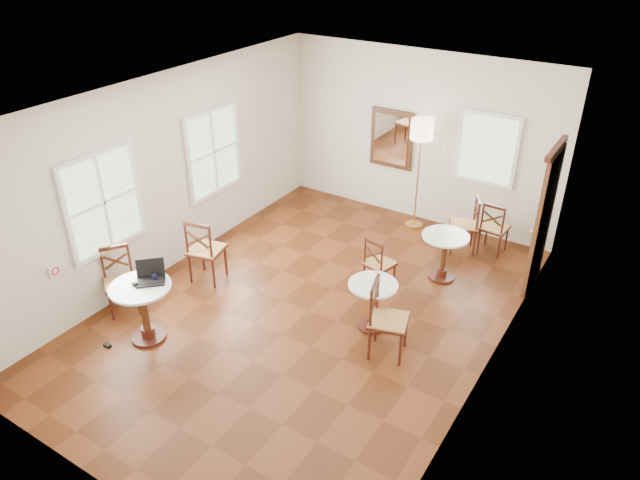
{
  "coord_description": "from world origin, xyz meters",
  "views": [
    {
      "loc": [
        3.77,
        -5.66,
        4.98
      ],
      "look_at": [
        0.0,
        0.3,
        1.0
      ],
      "focal_mm": 33.24,
      "sensor_mm": 36.0,
      "label": 1
    }
  ],
  "objects_px": {
    "chair_mid_a": "(379,264)",
    "mouse": "(135,284)",
    "laptop": "(151,275)",
    "navy_mug": "(155,277)",
    "cafe_table_near": "(143,307)",
    "cafe_table_back": "(444,252)",
    "chair_near_b": "(120,281)",
    "chair_back_a": "(494,228)",
    "water_glass": "(136,281)",
    "chair_near_a": "(205,250)",
    "chair_mid_b": "(387,319)",
    "cafe_table_mid": "(372,301)",
    "power_adapter": "(107,345)",
    "floor_lamp": "(421,137)",
    "chair_back_b": "(465,225)"
  },
  "relations": [
    {
      "from": "chair_near_a",
      "to": "chair_mid_b",
      "type": "distance_m",
      "value": 3.05
    },
    {
      "from": "cafe_table_near",
      "to": "laptop",
      "type": "bearing_deg",
      "value": 86.77
    },
    {
      "from": "chair_near_a",
      "to": "floor_lamp",
      "type": "relative_size",
      "value": 0.53
    },
    {
      "from": "cafe_table_back",
      "to": "chair_near_b",
      "type": "xyz_separation_m",
      "value": [
        -3.48,
        -3.16,
        0.01
      ]
    },
    {
      "from": "mouse",
      "to": "navy_mug",
      "type": "height_order",
      "value": "navy_mug"
    },
    {
      "from": "cafe_table_back",
      "to": "mouse",
      "type": "height_order",
      "value": "mouse"
    },
    {
      "from": "cafe_table_mid",
      "to": "navy_mug",
      "type": "height_order",
      "value": "navy_mug"
    },
    {
      "from": "chair_near_a",
      "to": "navy_mug",
      "type": "height_order",
      "value": "chair_near_a"
    },
    {
      "from": "cafe_table_back",
      "to": "water_glass",
      "type": "distance_m",
      "value": 4.44
    },
    {
      "from": "cafe_table_near",
      "to": "chair_mid_a",
      "type": "xyz_separation_m",
      "value": [
        2.0,
        2.69,
        -0.09
      ]
    },
    {
      "from": "chair_near_a",
      "to": "cafe_table_near",
      "type": "bearing_deg",
      "value": 87.83
    },
    {
      "from": "navy_mug",
      "to": "chair_back_a",
      "type": "bearing_deg",
      "value": 55.53
    },
    {
      "from": "floor_lamp",
      "to": "chair_near_a",
      "type": "bearing_deg",
      "value": -120.2
    },
    {
      "from": "laptop",
      "to": "navy_mug",
      "type": "relative_size",
      "value": 4.7
    },
    {
      "from": "chair_mid_a",
      "to": "mouse",
      "type": "bearing_deg",
      "value": 66.11
    },
    {
      "from": "cafe_table_near",
      "to": "power_adapter",
      "type": "xyz_separation_m",
      "value": [
        -0.33,
        -0.41,
        -0.49
      ]
    },
    {
      "from": "chair_near_b",
      "to": "chair_back_b",
      "type": "distance_m",
      "value": 5.4
    },
    {
      "from": "mouse",
      "to": "laptop",
      "type": "bearing_deg",
      "value": 84.32
    },
    {
      "from": "chair_near_b",
      "to": "chair_back_a",
      "type": "xyz_separation_m",
      "value": [
        3.87,
        4.33,
        -0.02
      ]
    },
    {
      "from": "power_adapter",
      "to": "mouse",
      "type": "bearing_deg",
      "value": 56.14
    },
    {
      "from": "cafe_table_back",
      "to": "chair_near_b",
      "type": "distance_m",
      "value": 4.7
    },
    {
      "from": "chair_near_b",
      "to": "power_adapter",
      "type": "xyz_separation_m",
      "value": [
        0.45,
        -0.7,
        -0.45
      ]
    },
    {
      "from": "chair_back_b",
      "to": "power_adapter",
      "type": "xyz_separation_m",
      "value": [
        -3.0,
        -4.85,
        -0.45
      ]
    },
    {
      "from": "chair_near_b",
      "to": "cafe_table_mid",
      "type": "bearing_deg",
      "value": -29.44
    },
    {
      "from": "chair_mid_b",
      "to": "chair_back_b",
      "type": "bearing_deg",
      "value": -13.96
    },
    {
      "from": "cafe_table_near",
      "to": "chair_back_b",
      "type": "bearing_deg",
      "value": 58.98
    },
    {
      "from": "cafe_table_near",
      "to": "laptop",
      "type": "xyz_separation_m",
      "value": [
        0.01,
        0.19,
        0.38
      ]
    },
    {
      "from": "chair_back_a",
      "to": "navy_mug",
      "type": "relative_size",
      "value": 9.29
    },
    {
      "from": "chair_mid_a",
      "to": "power_adapter",
      "type": "relative_size",
      "value": 8.51
    },
    {
      "from": "power_adapter",
      "to": "navy_mug",
      "type": "bearing_deg",
      "value": 58.14
    },
    {
      "from": "laptop",
      "to": "navy_mug",
      "type": "xyz_separation_m",
      "value": [
        0.05,
        0.02,
        -0.02
      ]
    },
    {
      "from": "cafe_table_mid",
      "to": "chair_near_b",
      "type": "distance_m",
      "value": 3.48
    },
    {
      "from": "chair_near_a",
      "to": "power_adapter",
      "type": "bearing_deg",
      "value": 75.81
    },
    {
      "from": "chair_back_b",
      "to": "navy_mug",
      "type": "bearing_deg",
      "value": -57.13
    },
    {
      "from": "chair_mid_b",
      "to": "chair_back_a",
      "type": "xyz_separation_m",
      "value": [
        0.33,
        3.21,
        -0.07
      ]
    },
    {
      "from": "chair_near_b",
      "to": "laptop",
      "type": "xyz_separation_m",
      "value": [
        0.79,
        -0.1,
        0.42
      ]
    },
    {
      "from": "chair_near_b",
      "to": "navy_mug",
      "type": "distance_m",
      "value": 0.93
    },
    {
      "from": "cafe_table_near",
      "to": "chair_mid_a",
      "type": "bearing_deg",
      "value": 53.31
    },
    {
      "from": "cafe_table_near",
      "to": "cafe_table_mid",
      "type": "bearing_deg",
      "value": 37.12
    },
    {
      "from": "chair_near_b",
      "to": "chair_mid_b",
      "type": "distance_m",
      "value": 3.71
    },
    {
      "from": "chair_back_a",
      "to": "chair_near_a",
      "type": "bearing_deg",
      "value": 45.85
    },
    {
      "from": "cafe_table_mid",
      "to": "power_adapter",
      "type": "xyz_separation_m",
      "value": [
        -2.69,
        -2.2,
        -0.41
      ]
    },
    {
      "from": "navy_mug",
      "to": "chair_mid_a",
      "type": "bearing_deg",
      "value": 51.94
    },
    {
      "from": "chair_near_b",
      "to": "laptop",
      "type": "distance_m",
      "value": 0.9
    },
    {
      "from": "cafe_table_back",
      "to": "chair_mid_b",
      "type": "xyz_separation_m",
      "value": [
        0.06,
        -2.03,
        0.06
      ]
    },
    {
      "from": "mouse",
      "to": "navy_mug",
      "type": "distance_m",
      "value": 0.25
    },
    {
      "from": "chair_back_a",
      "to": "mouse",
      "type": "xyz_separation_m",
      "value": [
        -3.15,
        -4.64,
        0.4
      ]
    },
    {
      "from": "laptop",
      "to": "chair_mid_a",
      "type": "bearing_deg",
      "value": 8.36
    },
    {
      "from": "cafe_table_near",
      "to": "cafe_table_back",
      "type": "height_order",
      "value": "cafe_table_near"
    },
    {
      "from": "laptop",
      "to": "mouse",
      "type": "xyz_separation_m",
      "value": [
        -0.07,
        -0.21,
        -0.04
      ]
    }
  ]
}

